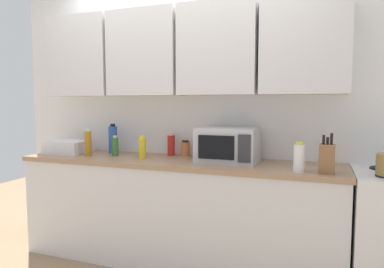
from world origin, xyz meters
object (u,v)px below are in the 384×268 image
at_px(microwave, 228,145).
at_px(bottle_spice_jar, 185,149).
at_px(bottle_red_sauce, 171,145).
at_px(bottle_green_oil, 115,146).
at_px(bottle_yellow_mustard, 142,148).
at_px(dish_rack, 68,147).
at_px(bottle_blue_cleaner, 113,139).
at_px(bottle_white_jar, 299,158).
at_px(bottle_amber_vinegar, 88,143).
at_px(knife_block, 327,158).

distance_m(microwave, bottle_spice_jar, 0.47).
bearing_deg(bottle_red_sauce, bottle_green_oil, -156.71).
distance_m(microwave, bottle_yellow_mustard, 0.75).
height_order(microwave, dish_rack, microwave).
xyz_separation_m(dish_rack, bottle_blue_cleaner, (0.41, 0.15, 0.07)).
bearing_deg(microwave, bottle_spice_jar, 159.60).
relative_size(bottle_yellow_mustard, bottle_green_oil, 1.07).
height_order(bottle_yellow_mustard, bottle_blue_cleaner, bottle_blue_cleaner).
distance_m(bottle_blue_cleaner, bottle_white_jar, 1.77).
xyz_separation_m(bottle_red_sauce, bottle_amber_vinegar, (-0.69, -0.30, 0.02)).
xyz_separation_m(microwave, bottle_green_oil, (-1.05, -0.04, -0.05)).
bearing_deg(dish_rack, knife_block, -4.30).
distance_m(bottle_amber_vinegar, bottle_white_jar, 1.85).
relative_size(knife_block, bottle_yellow_mustard, 1.39).
height_order(bottle_red_sauce, bottle_white_jar, bottle_white_jar).
bearing_deg(bottle_blue_cleaner, dish_rack, -159.99).
xyz_separation_m(knife_block, bottle_red_sauce, (-1.33, 0.38, -0.01)).
bearing_deg(bottle_yellow_mustard, bottle_red_sauce, 57.10).
distance_m(microwave, bottle_blue_cleaner, 1.17).
height_order(bottle_white_jar, bottle_green_oil, bottle_white_jar).
bearing_deg(dish_rack, bottle_blue_cleaner, 20.01).
relative_size(dish_rack, bottle_yellow_mustard, 1.90).
bearing_deg(bottle_green_oil, dish_rack, -179.35).
height_order(bottle_blue_cleaner, bottle_green_oil, bottle_blue_cleaner).
distance_m(bottle_blue_cleaner, bottle_green_oil, 0.19).
xyz_separation_m(dish_rack, bottle_green_oil, (0.52, 0.01, 0.03)).
xyz_separation_m(microwave, bottle_yellow_mustard, (-0.74, -0.08, -0.05)).
relative_size(bottle_yellow_mustard, bottle_amber_vinegar, 0.79).
bearing_deg(bottle_blue_cleaner, bottle_white_jar, -10.97).
bearing_deg(dish_rack, bottle_red_sauce, 11.85).
relative_size(bottle_amber_vinegar, bottle_white_jar, 1.20).
bearing_deg(bottle_blue_cleaner, bottle_yellow_mustard, -24.49).
bearing_deg(bottle_green_oil, bottle_blue_cleaner, 128.95).
bearing_deg(bottle_red_sauce, bottle_white_jar, -18.98).
xyz_separation_m(microwave, bottle_blue_cleaner, (-1.17, 0.11, -0.01)).
height_order(bottle_yellow_mustard, bottle_amber_vinegar, bottle_amber_vinegar).
distance_m(bottle_amber_vinegar, bottle_spice_jar, 0.89).
height_order(dish_rack, knife_block, knife_block).
xyz_separation_m(bottle_yellow_mustard, bottle_amber_vinegar, (-0.53, -0.05, 0.03)).
distance_m(dish_rack, bottle_green_oil, 0.52).
bearing_deg(bottle_spice_jar, bottle_blue_cleaner, -175.64).
relative_size(bottle_red_sauce, bottle_green_oil, 1.10).
relative_size(microwave, bottle_red_sauce, 2.34).
relative_size(bottle_blue_cleaner, bottle_spice_jar, 1.95).
distance_m(bottle_yellow_mustard, bottle_red_sauce, 0.30).
xyz_separation_m(bottle_amber_vinegar, bottle_spice_jar, (0.84, 0.30, -0.05)).
distance_m(knife_block, bottle_spice_jar, 1.25).
xyz_separation_m(dish_rack, bottle_spice_jar, (1.14, 0.20, 0.01)).
distance_m(dish_rack, bottle_yellow_mustard, 0.83).
bearing_deg(bottle_red_sauce, bottle_spice_jar, -1.74).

